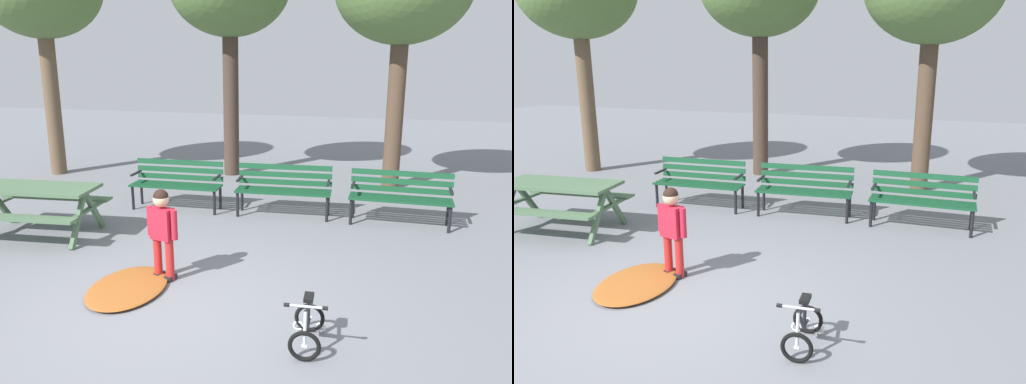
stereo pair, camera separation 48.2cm
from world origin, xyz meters
The scene contains 8 objects.
ground centered at (0.00, 0.00, 0.00)m, with size 36.00×36.00×0.00m, color slate.
picnic_table centered at (-2.88, 1.76, 0.59)m, with size 1.92×1.50×0.79m.
park_bench_far_left centered at (-1.40, 3.61, 0.51)m, with size 1.62×0.52×0.85m.
park_bench_left centered at (0.50, 3.71, 0.51)m, with size 1.63×0.56×0.85m.
park_bench_right centered at (2.41, 3.70, 0.51)m, with size 1.61×0.48×0.85m.
child_standing centered at (-0.39, 0.79, 0.67)m, with size 0.42×0.22×1.13m.
kids_bicycle centered at (1.54, -0.24, 0.20)m, with size 0.39×0.58×0.54m.
leaf_pile centered at (-0.67, 0.39, 0.04)m, with size 1.23×0.86×0.07m, color #9E5623.
Camera 2 is at (2.62, -4.39, 2.67)m, focal length 35.93 mm.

